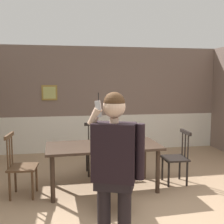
% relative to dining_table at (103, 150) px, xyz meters
% --- Properties ---
extents(ground_plane, '(8.02, 8.02, 0.00)m').
position_rel_dining_table_xyz_m(ground_plane, '(0.34, -1.09, -0.67)').
color(ground_plane, '#9E7F60').
extents(room_back_partition, '(6.18, 0.17, 2.66)m').
position_rel_dining_table_xyz_m(room_back_partition, '(0.33, 2.56, 0.61)').
color(room_back_partition, '#756056').
rests_on(room_back_partition, ground_plane).
extents(dining_table, '(1.89, 0.94, 0.76)m').
position_rel_dining_table_xyz_m(dining_table, '(0.00, 0.00, 0.00)').
color(dining_table, '#38281E').
rests_on(dining_table, ground_plane).
extents(chair_near_window, '(0.42, 0.42, 0.94)m').
position_rel_dining_table_xyz_m(chair_near_window, '(1.32, 0.05, -0.21)').
color(chair_near_window, black).
rests_on(chair_near_window, ground_plane).
extents(chair_by_doorway, '(0.43, 0.43, 0.98)m').
position_rel_dining_table_xyz_m(chair_by_doorway, '(-0.03, 0.82, -0.19)').
color(chair_by_doorway, black).
rests_on(chair_by_doorway, ground_plane).
extents(chair_at_table_head, '(0.46, 0.46, 1.00)m').
position_rel_dining_table_xyz_m(chair_at_table_head, '(-1.32, -0.05, -0.19)').
color(chair_at_table_head, '#513823').
rests_on(chair_at_table_head, ground_plane).
extents(chair_opposite_corner, '(0.45, 0.45, 1.05)m').
position_rel_dining_table_xyz_m(chair_opposite_corner, '(0.03, -0.83, -0.19)').
color(chair_opposite_corner, black).
rests_on(chair_opposite_corner, ground_plane).
extents(person_figure, '(0.56, 0.37, 1.71)m').
position_rel_dining_table_xyz_m(person_figure, '(-0.13, -1.76, 0.32)').
color(person_figure, black).
rests_on(person_figure, ground_plane).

